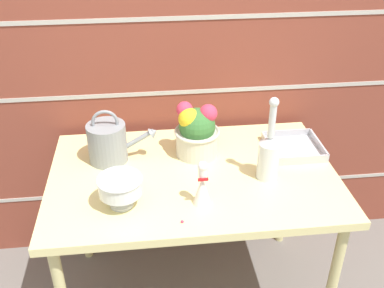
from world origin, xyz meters
TOP-DOWN VIEW (x-y plane):
  - brick_wall at (0.00, 0.48)m, footprint 3.60×0.08m
  - patio_table at (0.00, 0.00)m, footprint 1.21×0.78m
  - watering_can at (-0.35, 0.15)m, footprint 0.31×0.17m
  - crystal_pedestal_bowl at (-0.30, -0.18)m, footprint 0.17×0.17m
  - flower_planter at (0.03, 0.15)m, footprint 0.20×0.20m
  - glass_decanter at (0.30, -0.06)m, footprint 0.09×0.09m
  - figurine_vase at (0.01, -0.21)m, footprint 0.07×0.07m
  - wire_tray at (0.48, 0.13)m, footprint 0.24×0.25m
  - fallen_petal at (-0.08, -0.31)m, footprint 0.01×0.01m

SIDE VIEW (x-z plane):
  - patio_table at x=0.00m, z-range 0.30..1.04m
  - fallen_petal at x=-0.08m, z-range 0.74..0.75m
  - wire_tray at x=0.48m, z-range 0.73..0.77m
  - figurine_vase at x=0.01m, z-range 0.72..0.91m
  - crystal_pedestal_bowl at x=-0.30m, z-range 0.76..0.89m
  - watering_can at x=-0.35m, z-range 0.71..0.96m
  - flower_planter at x=0.03m, z-range 0.73..0.98m
  - glass_decanter at x=0.30m, z-range 0.67..1.04m
  - brick_wall at x=0.00m, z-range 0.00..2.20m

